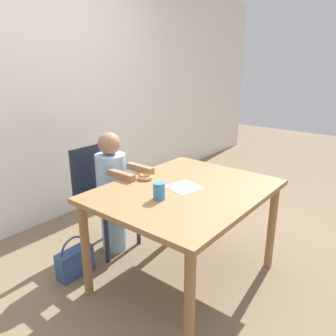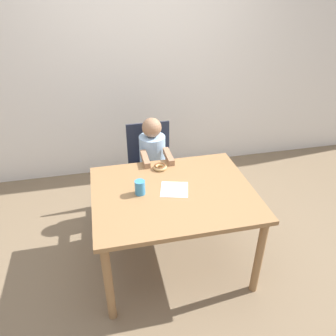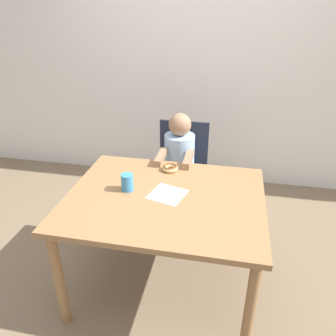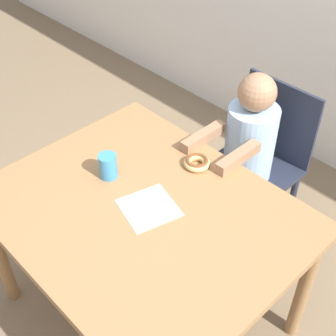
{
  "view_description": "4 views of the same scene",
  "coord_description": "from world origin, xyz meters",
  "px_view_note": "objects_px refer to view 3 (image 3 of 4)",
  "views": [
    {
      "loc": [
        -1.7,
        -1.21,
        1.56
      ],
      "look_at": [
        -0.01,
        0.15,
        0.85
      ],
      "focal_mm": 35.0,
      "sensor_mm": 36.0,
      "label": 1
    },
    {
      "loc": [
        -0.48,
        -1.96,
        2.14
      ],
      "look_at": [
        -0.01,
        0.15,
        0.85
      ],
      "focal_mm": 35.0,
      "sensor_mm": 36.0,
      "label": 2
    },
    {
      "loc": [
        0.36,
        -1.68,
        1.8
      ],
      "look_at": [
        -0.01,
        0.15,
        0.85
      ],
      "focal_mm": 35.0,
      "sensor_mm": 36.0,
      "label": 3
    },
    {
      "loc": [
        0.99,
        -0.82,
        2.05
      ],
      "look_at": [
        -0.01,
        0.15,
        0.85
      ],
      "focal_mm": 50.0,
      "sensor_mm": 36.0,
      "label": 4
    }
  ],
  "objects_px": {
    "chair": "(181,171)",
    "handbag": "(129,209)",
    "donut": "(170,168)",
    "cup": "(127,182)",
    "child_figure": "(179,172)"
  },
  "relations": [
    {
      "from": "chair",
      "to": "cup",
      "type": "bearing_deg",
      "value": -104.98
    },
    {
      "from": "chair",
      "to": "handbag",
      "type": "height_order",
      "value": "chair"
    },
    {
      "from": "donut",
      "to": "handbag",
      "type": "distance_m",
      "value": 0.84
    },
    {
      "from": "chair",
      "to": "donut",
      "type": "relative_size",
      "value": 7.77
    },
    {
      "from": "child_figure",
      "to": "donut",
      "type": "height_order",
      "value": "child_figure"
    },
    {
      "from": "chair",
      "to": "donut",
      "type": "bearing_deg",
      "value": -90.37
    },
    {
      "from": "chair",
      "to": "handbag",
      "type": "relative_size",
      "value": 2.74
    },
    {
      "from": "chair",
      "to": "child_figure",
      "type": "distance_m",
      "value": 0.13
    },
    {
      "from": "handbag",
      "to": "cup",
      "type": "xyz_separation_m",
      "value": [
        0.23,
        -0.65,
        0.67
      ]
    },
    {
      "from": "handbag",
      "to": "cup",
      "type": "bearing_deg",
      "value": -70.59
    },
    {
      "from": "child_figure",
      "to": "donut",
      "type": "relative_size",
      "value": 9.02
    },
    {
      "from": "donut",
      "to": "handbag",
      "type": "xyz_separation_m",
      "value": [
        -0.44,
        0.33,
        -0.63
      ]
    },
    {
      "from": "donut",
      "to": "cup",
      "type": "height_order",
      "value": "cup"
    },
    {
      "from": "donut",
      "to": "child_figure",
      "type": "bearing_deg",
      "value": 89.51
    },
    {
      "from": "chair",
      "to": "handbag",
      "type": "xyz_separation_m",
      "value": [
        -0.45,
        -0.16,
        -0.35
      ]
    }
  ]
}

